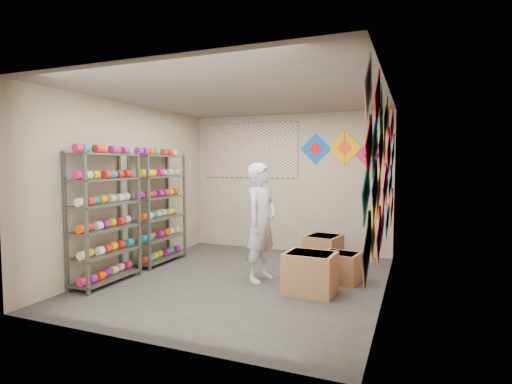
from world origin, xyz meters
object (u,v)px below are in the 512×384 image
at_px(shelf_rack_front, 105,218).
at_px(shelf_rack_back, 159,209).
at_px(carton_a, 310,273).
at_px(carton_b, 341,267).
at_px(carton_c, 323,250).
at_px(shopkeeper, 261,222).

height_order(shelf_rack_front, shelf_rack_back, same).
bearing_deg(shelf_rack_back, carton_a, -12.54).
relative_size(shelf_rack_front, shelf_rack_back, 1.00).
relative_size(shelf_rack_back, carton_b, 3.62).
bearing_deg(shelf_rack_back, carton_c, 18.46).
distance_m(shelf_rack_back, shopkeeper, 2.07).
height_order(carton_a, carton_b, carton_a).
height_order(shelf_rack_back, carton_a, shelf_rack_back).
height_order(shelf_rack_back, carton_c, shelf_rack_back).
distance_m(carton_a, carton_c, 1.54).
bearing_deg(shelf_rack_back, shopkeeper, -9.34).
bearing_deg(shelf_rack_front, shelf_rack_back, 90.00).
bearing_deg(shelf_rack_front, shopkeeper, 25.35).
bearing_deg(shopkeeper, carton_a, -99.14).
height_order(shopkeeper, carton_c, shopkeeper).
bearing_deg(shelf_rack_front, carton_b, 22.96).
distance_m(shelf_rack_front, carton_a, 3.01).
relative_size(shopkeeper, carton_a, 2.66).
bearing_deg(carton_c, shopkeeper, -107.57).
bearing_deg(shelf_rack_back, shelf_rack_front, -90.00).
bearing_deg(carton_c, carton_b, -52.28).
distance_m(shopkeeper, carton_a, 1.06).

